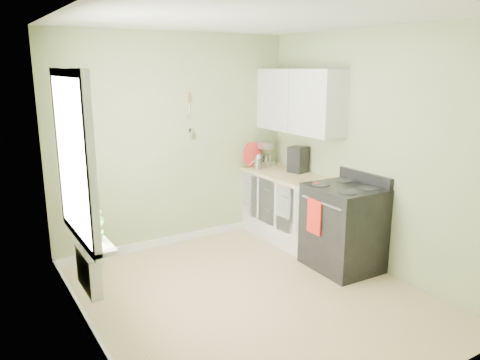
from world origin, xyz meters
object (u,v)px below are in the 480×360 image
kettle (258,162)px  coffee_maker (298,160)px  stand_mixer (262,154)px  stove (343,227)px

kettle → coffee_maker: bearing=-52.2°
stand_mixer → stove: bearing=-90.9°
stove → kettle: size_ratio=5.32×
stand_mixer → coffee_maker: bearing=-77.4°
stand_mixer → coffee_maker: size_ratio=1.10×
stove → coffee_maker: (0.16, 1.07, 0.58)m
stove → stand_mixer: size_ratio=2.92×
coffee_maker → kettle: bearing=127.8°
stand_mixer → coffee_maker: (0.14, -0.62, 0.00)m
stove → stand_mixer: bearing=89.1°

